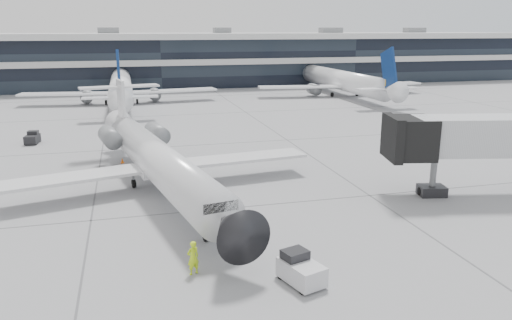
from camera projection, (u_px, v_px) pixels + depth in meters
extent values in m
plane|color=gray|center=(240.00, 207.00, 35.01)|extent=(220.00, 220.00, 0.00)
cube|color=black|center=(158.00, 62.00, 110.45)|extent=(170.00, 22.00, 10.00)
cylinder|color=silver|center=(159.00, 162.00, 37.51)|extent=(7.56, 25.38, 2.85)
cone|color=black|center=(232.00, 227.00, 25.19)|extent=(3.35, 3.43, 2.85)
cone|color=silver|center=(122.00, 126.00, 49.94)|extent=(3.29, 3.82, 2.70)
cube|color=silver|center=(62.00, 179.00, 35.77)|extent=(11.91, 5.62, 0.23)
cube|color=silver|center=(237.00, 158.00, 41.47)|extent=(11.84, 4.11, 0.23)
cylinder|color=slate|center=(110.00, 137.00, 44.07)|extent=(2.23, 3.82, 1.58)
cylinder|color=slate|center=(157.00, 133.00, 45.82)|extent=(2.23, 3.82, 1.58)
cube|color=silver|center=(121.00, 104.00, 48.82)|extent=(0.81, 2.75, 4.74)
cube|color=silver|center=(119.00, 87.00, 48.76)|extent=(7.77, 3.09, 0.17)
cylinder|color=black|center=(205.00, 237.00, 29.32)|extent=(0.30, 0.62, 0.59)
cylinder|color=black|center=(134.00, 184.00, 39.22)|extent=(0.38, 0.71, 0.67)
cylinder|color=black|center=(173.00, 179.00, 40.54)|extent=(0.38, 0.71, 0.67)
cube|color=black|center=(412.00, 138.00, 36.29)|extent=(3.40, 3.89, 2.97)
cylinder|color=slate|center=(433.00, 176.00, 37.14)|extent=(0.47, 0.47, 2.97)
cube|color=black|center=(432.00, 191.00, 37.42)|extent=(2.17, 1.85, 0.74)
imported|color=#C8F519|center=(193.00, 258.00, 25.26)|extent=(0.77, 0.65, 1.81)
cube|color=silver|center=(301.00, 272.00, 24.42)|extent=(2.09, 2.73, 0.98)
cube|color=black|center=(295.00, 255.00, 24.70)|extent=(1.45, 1.31, 0.55)
cylinder|color=black|center=(281.00, 275.00, 24.91)|extent=(0.34, 0.52, 0.48)
cylinder|color=black|center=(300.00, 268.00, 25.54)|extent=(0.34, 0.52, 0.48)
cylinder|color=black|center=(302.00, 289.00, 23.48)|extent=(0.34, 0.52, 0.48)
cylinder|color=black|center=(322.00, 283.00, 24.11)|extent=(0.34, 0.52, 0.48)
cone|color=orange|center=(122.00, 161.00, 46.43)|extent=(0.32, 0.32, 0.49)
cube|color=orange|center=(122.00, 163.00, 46.49)|extent=(0.39, 0.39, 0.03)
cube|color=black|center=(32.00, 139.00, 54.23)|extent=(1.49, 2.24, 0.86)
cube|color=black|center=(33.00, 133.00, 54.54)|extent=(1.15, 0.98, 0.48)
cylinder|color=black|center=(30.00, 140.00, 54.98)|extent=(0.22, 0.44, 0.42)
cylinder|color=black|center=(40.00, 140.00, 55.11)|extent=(0.22, 0.44, 0.42)
cylinder|color=black|center=(25.00, 143.00, 53.51)|extent=(0.22, 0.44, 0.42)
cylinder|color=black|center=(36.00, 143.00, 53.64)|extent=(0.22, 0.44, 0.42)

